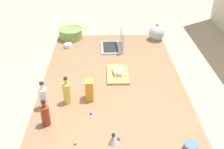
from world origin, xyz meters
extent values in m
cube|color=#4C331E|center=(0.00, 0.00, 0.43)|extent=(1.93, 1.17, 0.87)
cube|color=#846647|center=(0.00, 0.00, 0.89)|extent=(1.99, 1.23, 0.03)
cube|color=#B7B7BC|center=(-0.63, 0.01, 0.91)|extent=(0.32, 0.23, 0.02)
cube|color=black|center=(-0.63, 0.00, 0.92)|extent=(0.28, 0.16, 0.00)
cube|color=#B7B7BC|center=(-0.63, 0.12, 1.02)|extent=(0.30, 0.02, 0.20)
cube|color=silver|center=(-0.63, 0.12, 1.02)|extent=(0.27, 0.01, 0.18)
cylinder|color=#72934C|center=(-0.92, -0.46, 0.96)|extent=(0.27, 0.27, 0.11)
cylinder|color=black|center=(-0.92, -0.46, 0.96)|extent=(0.22, 0.22, 0.10)
torus|color=#72934C|center=(-0.92, -0.46, 1.01)|extent=(0.28, 0.28, 0.02)
cylinder|color=white|center=(0.38, -0.53, 0.98)|extent=(0.07, 0.07, 0.17)
cylinder|color=white|center=(0.38, -0.53, 1.09)|extent=(0.03, 0.03, 0.05)
cylinder|color=black|center=(0.38, -0.53, 1.12)|extent=(0.03, 0.03, 0.01)
cylinder|color=maroon|center=(0.58, -0.48, 0.98)|extent=(0.06, 0.06, 0.15)
cylinder|color=maroon|center=(0.58, -0.48, 1.07)|extent=(0.03, 0.03, 0.04)
cylinder|color=black|center=(0.58, -0.48, 1.10)|extent=(0.03, 0.03, 0.01)
cylinder|color=#DBC64C|center=(0.32, -0.36, 0.98)|extent=(0.06, 0.06, 0.17)
cylinder|color=#DBC64C|center=(0.32, -0.36, 1.09)|extent=(0.03, 0.03, 0.05)
cylinder|color=black|center=(0.32, -0.36, 1.12)|extent=(0.03, 0.03, 0.01)
cylinder|color=#ADADB2|center=(-0.85, 0.54, 0.91)|extent=(0.13, 0.13, 0.01)
sphere|color=#ADADB2|center=(-0.85, 0.54, 0.98)|extent=(0.18, 0.18, 0.18)
cone|color=#ADADB2|center=(-0.77, 0.54, 1.00)|extent=(0.08, 0.03, 0.07)
sphere|color=black|center=(-0.85, 0.54, 1.07)|extent=(0.02, 0.02, 0.02)
cube|color=#AD7F4C|center=(-0.07, 0.05, 0.91)|extent=(0.34, 0.20, 0.02)
cube|color=#F4E58C|center=(-0.07, 0.03, 0.94)|extent=(0.11, 0.05, 0.04)
cube|color=#F4E58C|center=(-0.06, 0.08, 0.94)|extent=(0.11, 0.04, 0.04)
cylinder|color=white|center=(-0.67, -0.46, 0.92)|extent=(0.09, 0.09, 0.04)
cylinder|color=slate|center=(0.84, 0.47, 0.92)|extent=(0.09, 0.09, 0.04)
cone|color=#B2B2B7|center=(0.77, -0.01, 0.94)|extent=(0.07, 0.07, 0.07)
cylinder|color=black|center=(0.77, -0.01, 0.97)|extent=(0.02, 0.02, 0.01)
cube|color=gold|center=(0.28, -0.19, 0.99)|extent=(0.09, 0.06, 0.17)
sphere|color=blue|center=(0.48, -0.17, 0.91)|extent=(0.02, 0.02, 0.02)
sphere|color=blue|center=(-0.77, -0.42, 0.91)|extent=(0.01, 0.01, 0.01)
sphere|color=red|center=(0.11, -0.39, 0.91)|extent=(0.02, 0.02, 0.02)
sphere|color=yellow|center=(0.78, -0.26, 0.91)|extent=(0.02, 0.02, 0.02)
sphere|color=#CC3399|center=(0.74, 0.02, 0.91)|extent=(0.02, 0.02, 0.02)
camera|label=1|loc=(2.04, -0.06, 2.19)|focal=43.28mm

